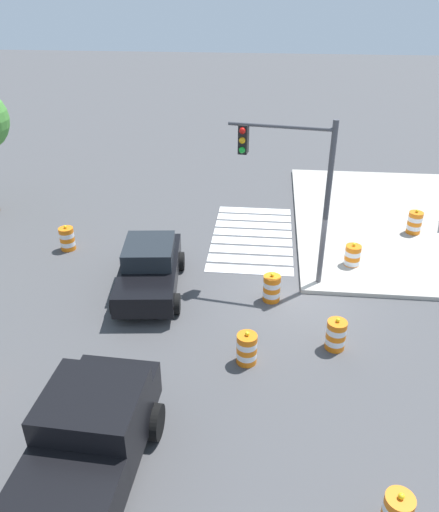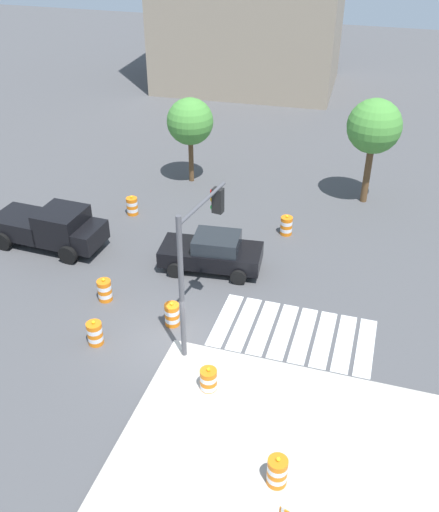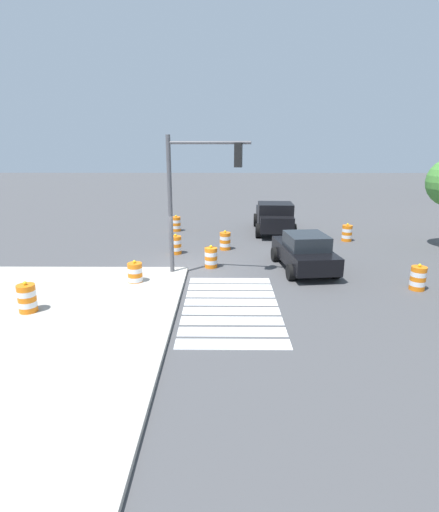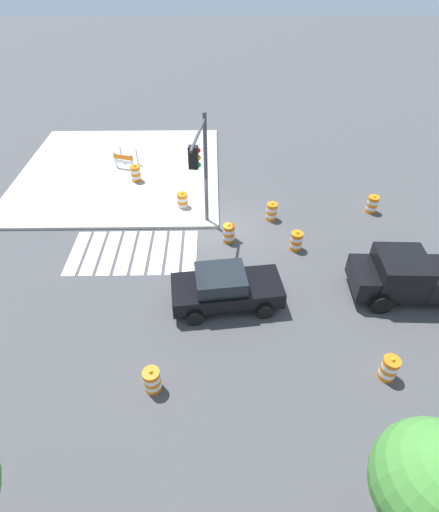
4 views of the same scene
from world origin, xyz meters
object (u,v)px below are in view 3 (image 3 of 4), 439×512
traffic_barrel_median_far (176,224)px  pickup_truck (274,217)px  traffic_barrel_far_curb (418,278)px  traffic_barrel_on_sidewalk (27,298)px  traffic_barrel_median_near (347,233)px  traffic_light_pole (198,181)px  traffic_barrel_lane_center (211,258)px  sports_car (304,252)px  traffic_barrel_crosswalk_end (135,274)px  traffic_barrel_opposite_curb (225,241)px  traffic_barrel_near_corner (176,245)px

traffic_barrel_median_far → pickup_truck: bearing=85.8°
traffic_barrel_far_curb → traffic_barrel_on_sidewalk: 13.76m
traffic_barrel_median_near → traffic_light_pole: 10.73m
traffic_barrel_median_near → traffic_light_pole: traffic_light_pole is taller
traffic_barrel_lane_center → sports_car: bearing=86.0°
traffic_barrel_crosswalk_end → traffic_barrel_median_near: 12.77m
pickup_truck → traffic_barrel_far_curb: size_ratio=5.13×
traffic_barrel_median_far → traffic_barrel_on_sidewalk: traffic_barrel_on_sidewalk is taller
traffic_barrel_median_near → traffic_barrel_on_sidewalk: (10.29, -13.20, 0.15)m
sports_car → traffic_barrel_lane_center: sports_car is taller
traffic_barrel_crosswalk_end → traffic_barrel_median_far: 9.99m
traffic_barrel_median_far → traffic_barrel_crosswalk_end: bearing=-2.6°
traffic_barrel_lane_center → traffic_barrel_median_near: bearing=123.9°
traffic_barrel_opposite_curb → traffic_barrel_far_curb: bearing=51.0°
traffic_barrel_near_corner → traffic_barrel_median_far: 5.40m
traffic_barrel_median_far → traffic_light_pole: bearing=12.5°
traffic_barrel_median_near → traffic_barrel_crosswalk_end: bearing=-54.5°
traffic_barrel_opposite_curb → traffic_barrel_on_sidewalk: size_ratio=1.00×
traffic_barrel_median_far → traffic_light_pole: (8.83, 1.95, 3.46)m
traffic_barrel_median_near → traffic_barrel_median_far: bearing=-104.5°
traffic_barrel_crosswalk_end → traffic_barrel_median_far: bearing=177.4°
traffic_barrel_on_sidewalk → pickup_truck: bearing=143.1°
sports_car → traffic_barrel_median_near: size_ratio=4.39×
sports_car → traffic_barrel_lane_center: 4.08m
traffic_light_pole → traffic_barrel_lane_center: bearing=159.1°
pickup_truck → traffic_barrel_lane_center: pickup_truck is taller
traffic_barrel_median_near → traffic_barrel_opposite_curb: size_ratio=1.00×
pickup_truck → traffic_barrel_median_near: bearing=61.2°
traffic_barrel_near_corner → traffic_light_pole: traffic_light_pole is taller
traffic_barrel_opposite_curb → traffic_barrel_on_sidewalk: (8.35, -6.31, 0.15)m
traffic_light_pole → traffic_barrel_near_corner: bearing=-158.6°
pickup_truck → traffic_barrel_median_near: pickup_truck is taller
traffic_barrel_near_corner → traffic_barrel_opposite_curb: size_ratio=1.00×
pickup_truck → traffic_barrel_near_corner: 7.39m
traffic_barrel_lane_center → traffic_barrel_far_curb: bearing=70.8°
traffic_barrel_far_curb → traffic_barrel_crosswalk_end: bearing=-92.0°
traffic_barrel_near_corner → traffic_barrel_far_curb: size_ratio=1.00×
traffic_barrel_on_sidewalk → traffic_barrel_far_curb: bearing=100.5°
traffic_barrel_median_near → traffic_barrel_on_sidewalk: traffic_barrel_on_sidewalk is taller
traffic_barrel_crosswalk_end → traffic_light_pole: bearing=115.6°
traffic_barrel_crosswalk_end → traffic_barrel_on_sidewalk: 4.02m
pickup_truck → traffic_barrel_crosswalk_end: bearing=-34.4°
traffic_barrel_lane_center → traffic_barrel_opposite_curb: same height
pickup_truck → traffic_barrel_median_near: (2.12, 3.86, -0.52)m
traffic_light_pole → pickup_truck: bearing=153.8°
traffic_barrel_median_near → traffic_barrel_median_far: 10.27m
traffic_barrel_on_sidewalk → traffic_light_pole: 7.37m
traffic_barrel_median_far → traffic_barrel_on_sidewalk: 13.26m
pickup_truck → traffic_barrel_lane_center: (7.18, -3.67, -0.52)m
traffic_barrel_lane_center → traffic_barrel_on_sidewalk: bearing=-47.3°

